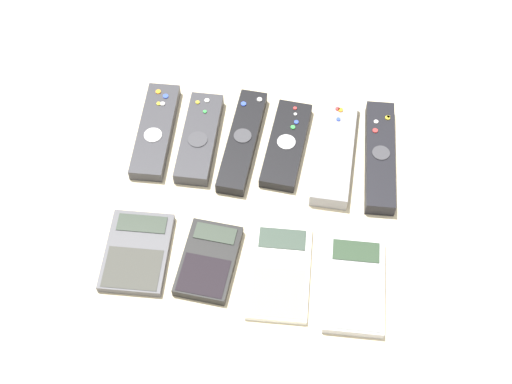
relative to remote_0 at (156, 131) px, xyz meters
name	(u,v)px	position (x,y,z in m)	size (l,w,h in m)	color
ground_plane	(253,212)	(0.17, -0.12, -0.01)	(3.00, 3.00, 0.00)	beige
remote_0	(156,131)	(0.00, 0.00, 0.00)	(0.06, 0.18, 0.02)	#333338
remote_1	(199,138)	(0.07, 0.00, 0.00)	(0.06, 0.17, 0.02)	#333338
remote_2	(242,141)	(0.14, 0.00, 0.00)	(0.05, 0.19, 0.02)	black
remote_3	(286,145)	(0.21, 0.00, 0.00)	(0.06, 0.17, 0.02)	black
remote_4	(334,151)	(0.28, 0.00, 0.00)	(0.06, 0.20, 0.03)	gray
remote_5	(380,156)	(0.35, 0.00, 0.00)	(0.05, 0.20, 0.03)	black
calculator_0	(137,252)	(0.02, -0.21, 0.00)	(0.10, 0.13, 0.01)	#4C4C51
calculator_1	(209,261)	(0.13, -0.21, 0.00)	(0.08, 0.12, 0.02)	black
calculator_2	(280,272)	(0.23, -0.21, 0.00)	(0.09, 0.15, 0.01)	silver
calculator_3	(354,285)	(0.33, -0.22, 0.00)	(0.09, 0.15, 0.02)	#B2B2B7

